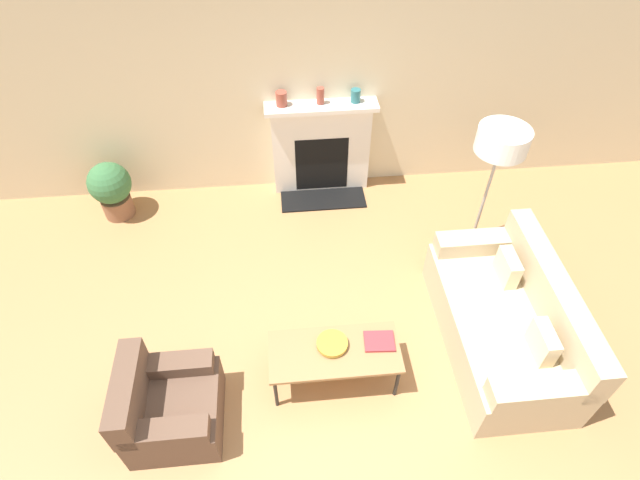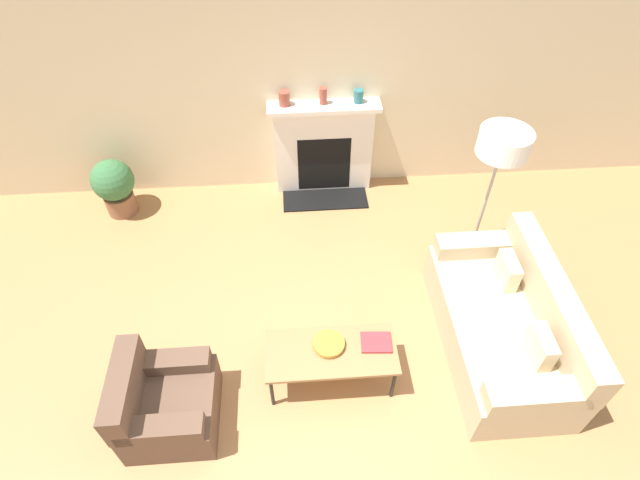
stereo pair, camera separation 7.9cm
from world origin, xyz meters
name	(u,v)px [view 2 (the right image)]	position (x,y,z in m)	size (l,w,h in m)	color
ground_plane	(347,409)	(0.00, 0.00, 0.00)	(18.00, 18.00, 0.00)	#A87547
wall_back	(321,76)	(0.00, 3.15, 1.45)	(18.00, 0.06, 2.90)	beige
fireplace	(324,149)	(0.03, 3.01, 0.58)	(1.28, 0.59, 1.18)	silver
couch	(505,325)	(1.50, 0.54, 0.32)	(0.94, 1.81, 0.86)	tan
armchair_near	(164,404)	(-1.51, 0.02, 0.29)	(0.74, 0.75, 0.75)	brown
coffee_table	(331,353)	(-0.12, 0.31, 0.41)	(1.12, 0.50, 0.45)	olive
bowl	(329,344)	(-0.13, 0.36, 0.48)	(0.27, 0.27, 0.05)	#BC8E2D
book	(376,342)	(0.27, 0.36, 0.46)	(0.27, 0.22, 0.02)	#9E2D33
floor_lamp	(501,153)	(1.56, 1.70, 1.39)	(0.48, 0.48, 1.62)	gray
mantel_vase_left	(284,98)	(-0.41, 3.02, 1.26)	(0.12, 0.12, 0.16)	brown
mantel_vase_center_left	(323,96)	(0.02, 3.02, 1.28)	(0.09, 0.09, 0.19)	brown
mantel_vase_center_right	(359,96)	(0.41, 3.02, 1.26)	(0.11, 0.11, 0.15)	#28666B
potted_plant	(114,185)	(-2.44, 2.72, 0.40)	(0.48, 0.48, 0.72)	brown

